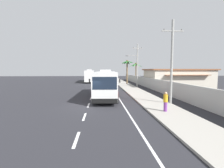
{
  "coord_description": "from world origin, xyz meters",
  "views": [
    {
      "loc": [
        1.27,
        -16.04,
        3.53
      ],
      "look_at": [
        2.7,
        5.14,
        1.7
      ],
      "focal_mm": 26.16,
      "sensor_mm": 36.0,
      "label": 1
    }
  ],
  "objects_px": {
    "motorcycle_beside_bus": "(115,85)",
    "pedestrian_near_kerb": "(166,101)",
    "palm_second": "(136,68)",
    "roadside_building": "(177,78)",
    "palm_nearest": "(127,67)",
    "coach_bus_foreground": "(106,83)",
    "utility_pole_nearest": "(172,61)",
    "coach_bus_far_lane": "(90,76)",
    "utility_pole_mid": "(137,64)"
  },
  "relations": [
    {
      "from": "coach_bus_far_lane",
      "to": "utility_pole_mid",
      "type": "relative_size",
      "value": 1.43
    },
    {
      "from": "pedestrian_near_kerb",
      "to": "coach_bus_far_lane",
      "type": "bearing_deg",
      "value": 179.62
    },
    {
      "from": "coach_bus_foreground",
      "to": "motorcycle_beside_bus",
      "type": "bearing_deg",
      "value": 78.41
    },
    {
      "from": "coach_bus_far_lane",
      "to": "pedestrian_near_kerb",
      "type": "relative_size",
      "value": 7.81
    },
    {
      "from": "coach_bus_foreground",
      "to": "pedestrian_near_kerb",
      "type": "bearing_deg",
      "value": -60.87
    },
    {
      "from": "palm_nearest",
      "to": "roadside_building",
      "type": "height_order",
      "value": "palm_nearest"
    },
    {
      "from": "motorcycle_beside_bus",
      "to": "palm_second",
      "type": "relative_size",
      "value": 0.35
    },
    {
      "from": "coach_bus_foreground",
      "to": "pedestrian_near_kerb",
      "type": "xyz_separation_m",
      "value": [
        4.66,
        -8.36,
        -0.88
      ]
    },
    {
      "from": "coach_bus_foreground",
      "to": "motorcycle_beside_bus",
      "type": "height_order",
      "value": "coach_bus_foreground"
    },
    {
      "from": "utility_pole_mid",
      "to": "roadside_building",
      "type": "relative_size",
      "value": 0.7
    },
    {
      "from": "coach_bus_foreground",
      "to": "coach_bus_far_lane",
      "type": "bearing_deg",
      "value": 98.3
    },
    {
      "from": "palm_nearest",
      "to": "roadside_building",
      "type": "xyz_separation_m",
      "value": [
        9.2,
        -7.09,
        -2.26
      ]
    },
    {
      "from": "coach_bus_far_lane",
      "to": "roadside_building",
      "type": "distance_m",
      "value": 24.61
    },
    {
      "from": "palm_second",
      "to": "utility_pole_mid",
      "type": "bearing_deg",
      "value": -101.2
    },
    {
      "from": "palm_second",
      "to": "utility_pole_nearest",
      "type": "bearing_deg",
      "value": -95.24
    },
    {
      "from": "pedestrian_near_kerb",
      "to": "palm_nearest",
      "type": "height_order",
      "value": "palm_nearest"
    },
    {
      "from": "motorcycle_beside_bus",
      "to": "roadside_building",
      "type": "bearing_deg",
      "value": 5.99
    },
    {
      "from": "pedestrian_near_kerb",
      "to": "roadside_building",
      "type": "relative_size",
      "value": 0.13
    },
    {
      "from": "utility_pole_nearest",
      "to": "roadside_building",
      "type": "relative_size",
      "value": 0.67
    },
    {
      "from": "utility_pole_mid",
      "to": "palm_second",
      "type": "distance_m",
      "value": 12.83
    },
    {
      "from": "motorcycle_beside_bus",
      "to": "utility_pole_nearest",
      "type": "relative_size",
      "value": 0.23
    },
    {
      "from": "motorcycle_beside_bus",
      "to": "palm_second",
      "type": "bearing_deg",
      "value": 63.58
    },
    {
      "from": "motorcycle_beside_bus",
      "to": "palm_nearest",
      "type": "height_order",
      "value": "palm_nearest"
    },
    {
      "from": "palm_nearest",
      "to": "roadside_building",
      "type": "relative_size",
      "value": 0.47
    },
    {
      "from": "pedestrian_near_kerb",
      "to": "utility_pole_mid",
      "type": "distance_m",
      "value": 20.6
    },
    {
      "from": "coach_bus_far_lane",
      "to": "palm_second",
      "type": "distance_m",
      "value": 13.61
    },
    {
      "from": "motorcycle_beside_bus",
      "to": "utility_pole_mid",
      "type": "relative_size",
      "value": 0.22
    },
    {
      "from": "coach_bus_far_lane",
      "to": "palm_nearest",
      "type": "height_order",
      "value": "palm_nearest"
    },
    {
      "from": "pedestrian_near_kerb",
      "to": "utility_pole_mid",
      "type": "relative_size",
      "value": 0.18
    },
    {
      "from": "roadside_building",
      "to": "utility_pole_mid",
      "type": "bearing_deg",
      "value": 176.38
    },
    {
      "from": "utility_pole_nearest",
      "to": "roadside_building",
      "type": "height_order",
      "value": "utility_pole_nearest"
    },
    {
      "from": "pedestrian_near_kerb",
      "to": "utility_pole_nearest",
      "type": "relative_size",
      "value": 0.19
    },
    {
      "from": "palm_second",
      "to": "coach_bus_foreground",
      "type": "bearing_deg",
      "value": -110.72
    },
    {
      "from": "motorcycle_beside_bus",
      "to": "roadside_building",
      "type": "height_order",
      "value": "roadside_building"
    },
    {
      "from": "motorcycle_beside_bus",
      "to": "pedestrian_near_kerb",
      "type": "distance_m",
      "value": 18.46
    },
    {
      "from": "coach_bus_far_lane",
      "to": "utility_pole_nearest",
      "type": "xyz_separation_m",
      "value": [
        10.45,
        -32.17,
        2.53
      ]
    },
    {
      "from": "utility_pole_nearest",
      "to": "roadside_building",
      "type": "distance_m",
      "value": 18.63
    },
    {
      "from": "pedestrian_near_kerb",
      "to": "palm_second",
      "type": "xyz_separation_m",
      "value": [
        4.55,
        32.72,
        3.2
      ]
    },
    {
      "from": "pedestrian_near_kerb",
      "to": "utility_pole_nearest",
      "type": "bearing_deg",
      "value": 136.17
    },
    {
      "from": "utility_pole_nearest",
      "to": "palm_nearest",
      "type": "height_order",
      "value": "utility_pole_nearest"
    },
    {
      "from": "pedestrian_near_kerb",
      "to": "palm_second",
      "type": "relative_size",
      "value": 0.29
    },
    {
      "from": "utility_pole_mid",
      "to": "coach_bus_foreground",
      "type": "bearing_deg",
      "value": -119.7
    },
    {
      "from": "utility_pole_nearest",
      "to": "utility_pole_mid",
      "type": "relative_size",
      "value": 0.96
    },
    {
      "from": "palm_second",
      "to": "roadside_building",
      "type": "xyz_separation_m",
      "value": [
        5.75,
        -13.09,
        -2.3
      ]
    },
    {
      "from": "pedestrian_near_kerb",
      "to": "motorcycle_beside_bus",
      "type": "bearing_deg",
      "value": 174.15
    },
    {
      "from": "motorcycle_beside_bus",
      "to": "pedestrian_near_kerb",
      "type": "height_order",
      "value": "pedestrian_near_kerb"
    },
    {
      "from": "utility_pole_mid",
      "to": "utility_pole_nearest",
      "type": "bearing_deg",
      "value": -90.73
    },
    {
      "from": "coach_bus_far_lane",
      "to": "roadside_building",
      "type": "xyz_separation_m",
      "value": [
        18.9,
        -15.76,
        -0.03
      ]
    },
    {
      "from": "palm_second",
      "to": "roadside_building",
      "type": "bearing_deg",
      "value": -66.3
    },
    {
      "from": "coach_bus_far_lane",
      "to": "motorcycle_beside_bus",
      "type": "xyz_separation_m",
      "value": [
        5.97,
        -17.12,
        -1.27
      ]
    }
  ]
}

